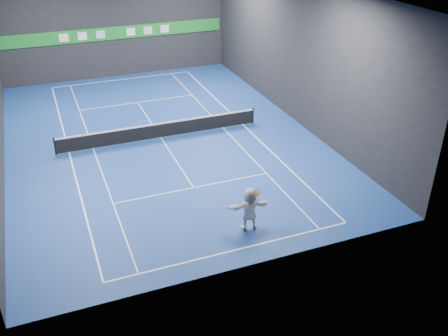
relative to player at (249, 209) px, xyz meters
name	(u,v)px	position (x,y,z in m)	size (l,w,h in m)	color
ground	(161,138)	(-1.21, 10.63, -1.02)	(26.00, 26.00, 0.00)	navy
wall_back	(114,20)	(-1.21, 23.63, 3.48)	(18.00, 0.10, 9.00)	black
wall_front	(248,169)	(-1.21, -2.37, 3.48)	(18.00, 0.10, 9.00)	black
wall_right	(295,51)	(7.79, 10.63, 3.48)	(0.10, 26.00, 9.00)	black
baseline_near	(235,250)	(-1.21, -1.26, -1.01)	(10.98, 0.08, 0.01)	white
baseline_far	(123,79)	(-1.21, 22.52, -1.01)	(10.98, 0.08, 0.01)	white
sideline_doubles_left	(69,152)	(-6.70, 10.63, -1.01)	(0.08, 23.78, 0.01)	white
sideline_doubles_right	(243,125)	(4.28, 10.63, -1.01)	(0.08, 23.78, 0.01)	white
sideline_singles_left	(93,149)	(-5.32, 10.63, -1.01)	(0.06, 23.78, 0.01)	white
sideline_singles_right	(223,128)	(2.90, 10.63, -1.01)	(0.06, 23.78, 0.01)	white
service_line_near	(194,188)	(-1.21, 4.23, -1.01)	(8.23, 0.06, 0.01)	white
service_line_far	(138,102)	(-1.21, 17.03, -1.01)	(8.23, 0.06, 0.01)	white
center_service_line	(161,138)	(-1.21, 10.63, -1.01)	(0.06, 12.80, 0.01)	white
player	(249,209)	(0.00, 0.00, 0.00)	(1.88, 0.60, 2.03)	white
tennis_ball	(242,169)	(-0.35, 0.16, 2.00)	(0.06, 0.06, 0.06)	#CCEF27
tennis_net	(160,130)	(-1.21, 10.63, -0.48)	(12.50, 0.10, 1.07)	black
sponsor_banner	(116,33)	(-1.21, 23.56, 2.48)	(17.64, 0.11, 1.00)	#1D8529
tennis_racket	(258,193)	(0.40, 0.05, 0.71)	(0.42, 0.33, 0.65)	red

